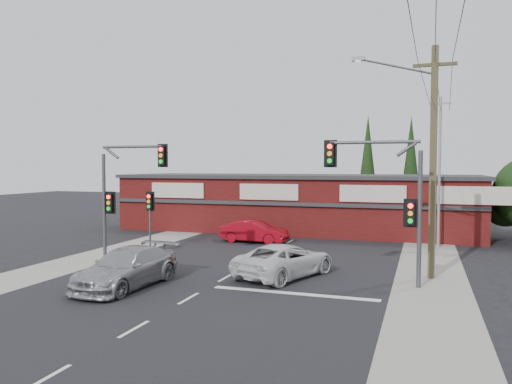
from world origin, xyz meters
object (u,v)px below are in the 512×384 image
(white_suv, at_px, (285,260))
(silver_suv, at_px, (127,268))
(utility_pole, at_px, (430,154))
(red_sedan, at_px, (254,231))
(shop_building, at_px, (297,202))

(white_suv, distance_m, silver_suv, 6.77)
(utility_pole, bearing_deg, silver_suv, -154.27)
(silver_suv, bearing_deg, utility_pole, 29.01)
(white_suv, relative_size, red_sedan, 1.22)
(shop_building, xyz_separation_m, utility_pole, (9.36, -14.00, 3.26))
(red_sedan, distance_m, shop_building, 7.07)
(red_sedan, bearing_deg, utility_pole, -121.79)
(silver_suv, relative_size, shop_building, 0.20)
(white_suv, height_order, silver_suv, silver_suv)
(silver_suv, bearing_deg, red_sedan, 88.31)
(silver_suv, height_order, shop_building, shop_building)
(silver_suv, distance_m, utility_pole, 13.63)
(red_sedan, bearing_deg, white_suv, -150.67)
(white_suv, xyz_separation_m, shop_building, (-3.37, 15.70, 1.41))
(silver_suv, relative_size, red_sedan, 1.24)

